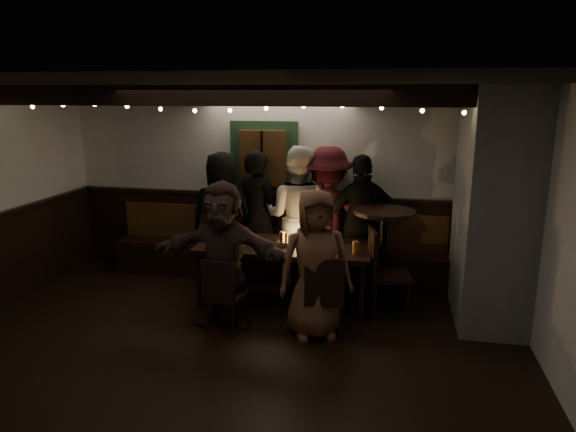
% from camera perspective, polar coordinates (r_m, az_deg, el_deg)
% --- Properties ---
extents(room, '(6.02, 5.01, 2.62)m').
position_cam_1_polar(room, '(6.00, 6.77, -0.51)').
color(room, black).
rests_on(room, ground).
extents(dining_table, '(2.08, 0.89, 0.90)m').
position_cam_1_polar(dining_table, '(6.19, -0.39, -3.77)').
color(dining_table, black).
rests_on(dining_table, ground).
extents(chair_near_left, '(0.42, 0.42, 0.83)m').
position_cam_1_polar(chair_near_left, '(5.54, -7.35, -8.32)').
color(chair_near_left, black).
rests_on(chair_near_left, ground).
extents(chair_near_right, '(0.45, 0.45, 0.90)m').
position_cam_1_polar(chair_near_right, '(5.38, 4.08, -8.47)').
color(chair_near_right, black).
rests_on(chair_near_right, ground).
extents(chair_end, '(0.54, 0.54, 1.03)m').
position_cam_1_polar(chair_end, '(6.00, 10.35, -5.58)').
color(chair_end, black).
rests_on(chair_end, ground).
extents(high_top, '(0.73, 0.73, 1.17)m').
position_cam_1_polar(high_top, '(6.28, 10.51, -3.17)').
color(high_top, black).
rests_on(high_top, ground).
extents(person_a, '(0.94, 0.70, 1.77)m').
position_cam_1_polar(person_a, '(7.05, -7.28, -0.01)').
color(person_a, black).
rests_on(person_a, ground).
extents(person_b, '(0.76, 0.63, 1.79)m').
position_cam_1_polar(person_b, '(6.97, -3.44, 0.02)').
color(person_b, black).
rests_on(person_b, ground).
extents(person_c, '(1.00, 0.83, 1.87)m').
position_cam_1_polar(person_c, '(6.75, 1.08, -0.07)').
color(person_c, silver).
rests_on(person_c, ground).
extents(person_d, '(1.29, 0.86, 1.85)m').
position_cam_1_polar(person_d, '(6.78, 4.39, -0.10)').
color(person_d, '#3A0F14').
rests_on(person_d, ground).
extents(person_e, '(1.12, 0.76, 1.77)m').
position_cam_1_polar(person_e, '(6.70, 8.22, -0.75)').
color(person_e, black).
rests_on(person_e, ground).
extents(person_f, '(1.52, 0.52, 1.62)m').
position_cam_1_polar(person_f, '(5.63, -7.26, -4.26)').
color(person_f, '#3A2925').
rests_on(person_f, ground).
extents(person_g, '(0.90, 0.74, 1.58)m').
position_cam_1_polar(person_g, '(5.34, 3.05, -5.37)').
color(person_g, brown).
rests_on(person_g, ground).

